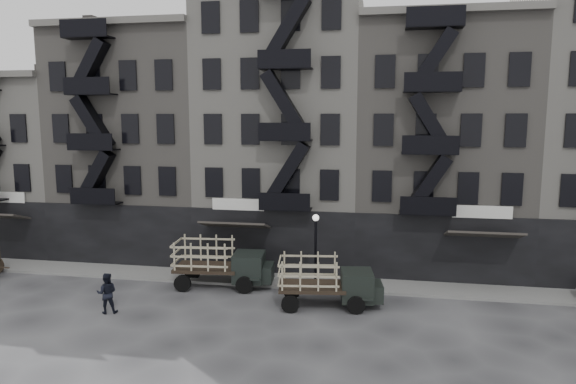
# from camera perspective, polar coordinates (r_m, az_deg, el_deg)

# --- Properties ---
(ground) EXTENTS (140.00, 140.00, 0.00)m
(ground) POSITION_cam_1_polar(r_m,az_deg,el_deg) (27.07, -4.13, -12.26)
(ground) COLOR #38383A
(ground) RESTS_ON ground
(sidewalk) EXTENTS (55.00, 2.50, 0.15)m
(sidewalk) POSITION_cam_1_polar(r_m,az_deg,el_deg) (30.49, -2.37, -9.70)
(sidewalk) COLOR slate
(sidewalk) RESTS_ON ground
(building_west) EXTENTS (10.00, 11.35, 13.20)m
(building_west) POSITION_cam_1_polar(r_m,az_deg,el_deg) (43.45, -27.21, 2.78)
(building_west) COLOR #AAA69C
(building_west) RESTS_ON ground
(building_midwest) EXTENTS (10.00, 11.35, 16.20)m
(building_midwest) POSITION_cam_1_polar(r_m,az_deg,el_deg) (38.11, -15.28, 5.02)
(building_midwest) COLOR slate
(building_midwest) RESTS_ON ground
(building_center) EXTENTS (10.00, 11.35, 18.20)m
(building_center) POSITION_cam_1_polar(r_m,az_deg,el_deg) (34.95, -0.27, 6.68)
(building_center) COLOR #AAA69C
(building_center) RESTS_ON ground
(building_mideast) EXTENTS (10.00, 11.35, 16.20)m
(building_mideast) POSITION_cam_1_polar(r_m,az_deg,el_deg) (34.61, 16.29, 4.67)
(building_mideast) COLOR slate
(building_mideast) RESTS_ON ground
(lamp_post) EXTENTS (0.36, 0.36, 4.28)m
(lamp_post) POSITION_cam_1_polar(r_m,az_deg,el_deg) (28.16, 3.08, -5.50)
(lamp_post) COLOR black
(lamp_post) RESTS_ON ground
(stake_truck_west) EXTENTS (5.64, 2.70, 2.75)m
(stake_truck_west) POSITION_cam_1_polar(r_m,az_deg,el_deg) (29.33, -7.51, -7.45)
(stake_truck_west) COLOR black
(stake_truck_west) RESTS_ON ground
(stake_truck_east) EXTENTS (5.34, 2.68, 2.58)m
(stake_truck_east) POSITION_cam_1_polar(r_m,az_deg,el_deg) (26.25, 4.32, -9.52)
(stake_truck_east) COLOR black
(stake_truck_east) RESTS_ON ground
(pedestrian_mid) EXTENTS (1.17, 1.04, 2.01)m
(pedestrian_mid) POSITION_cam_1_polar(r_m,az_deg,el_deg) (26.98, -19.49, -10.54)
(pedestrian_mid) COLOR black
(pedestrian_mid) RESTS_ON ground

